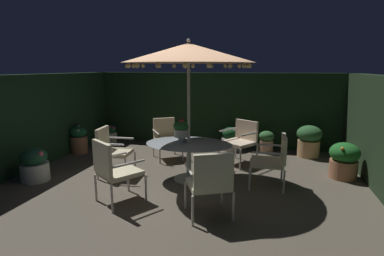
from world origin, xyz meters
name	(u,v)px	position (x,y,z in m)	size (l,w,h in m)	color
ground_plane	(181,187)	(0.00, 0.00, -0.01)	(7.14, 6.78, 0.02)	brown
hedge_backdrop_rear	(214,109)	(0.00, 3.24, 0.99)	(7.14, 0.30, 1.97)	#193119
hedge_backdrop_left	(18,124)	(-3.42, 0.00, 0.99)	(0.30, 6.78, 1.97)	#1A331D
patio_dining_table	(189,150)	(0.04, 0.39, 0.59)	(1.64, 1.19, 0.72)	silver
patio_umbrella	(189,53)	(0.04, 0.39, 2.36)	(2.37, 2.37, 2.61)	beige
centerpiece_planter	(182,129)	(-0.10, 0.40, 0.98)	(0.31, 0.31, 0.44)	beige
patio_chair_north	(166,136)	(-0.85, 1.65, 0.53)	(0.82, 0.83, 0.93)	beige
patio_chair_northeast	(111,148)	(-1.49, 0.23, 0.56)	(0.65, 0.62, 0.96)	silver
patio_chair_east	(113,168)	(-0.82, -0.90, 0.59)	(0.82, 0.83, 1.03)	beige
patio_chair_southeast	(210,180)	(0.73, -0.99, 0.58)	(0.79, 0.77, 1.00)	beige
patio_chair_south	(273,157)	(1.58, 0.43, 0.54)	(0.62, 0.62, 0.95)	beige
patio_chair_southwest	(241,138)	(0.90, 1.66, 0.57)	(0.87, 0.86, 0.95)	silver
potted_plant_back_right	(79,139)	(-3.11, 1.49, 0.34)	(0.42, 0.42, 0.67)	#9E6646
potted_plant_front_corner	(34,165)	(-2.76, -0.39, 0.31)	(0.51, 0.51, 0.64)	beige
potted_plant_left_near	(344,160)	(2.92, 1.23, 0.36)	(0.55, 0.55, 0.70)	#A26947
potted_plant_left_far	(309,140)	(2.43, 2.59, 0.40)	(0.58, 0.58, 0.76)	tan
potted_plant_right_far	(110,134)	(-2.85, 2.57, 0.26)	(0.37, 0.37, 0.52)	beige
potted_plant_back_center	(231,139)	(0.55, 2.72, 0.30)	(0.48, 0.48, 0.60)	beige
potted_plant_right_near	(169,137)	(-1.16, 2.76, 0.25)	(0.38, 0.38, 0.49)	#806248
potted_plant_back_left	(266,141)	(1.44, 2.70, 0.30)	(0.38, 0.38, 0.55)	tan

